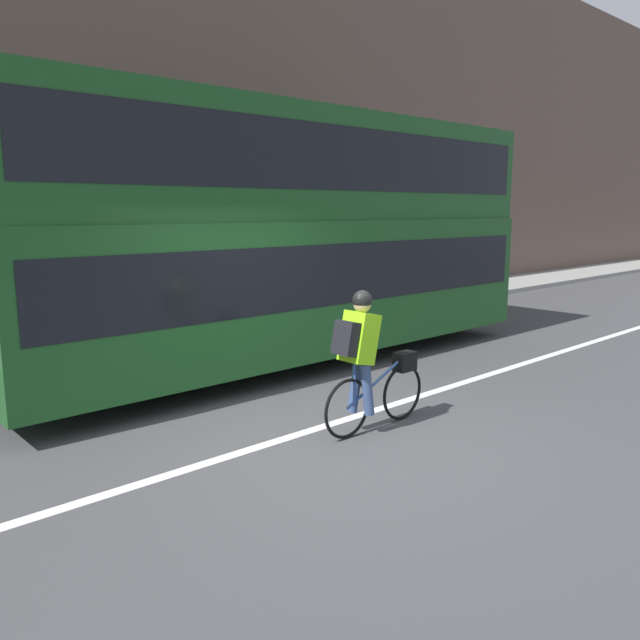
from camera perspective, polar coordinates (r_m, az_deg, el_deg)
The scene contains 7 objects.
ground_plane at distance 6.86m, azimuth 1.06°, elevation -10.61°, with size 80.00×80.00×0.00m, color #424244.
road_center_line at distance 7.06m, azimuth -0.56°, elevation -9.97°, with size 50.00×0.14×0.01m, color silver.
sidewalk_curb at distance 11.76m, azimuth -19.34°, elevation -2.07°, with size 60.00×2.15×0.12m.
building_facade at distance 12.91m, azimuth -22.98°, elevation 20.75°, with size 60.00×0.30×9.96m.
bus at distance 9.82m, azimuth -3.31°, elevation 8.32°, with size 9.04×2.53×3.84m.
cyclist_on_bike at distance 6.77m, azimuth 4.24°, elevation -3.33°, with size 1.56×0.32×1.59m.
trash_bin at distance 11.56m, azimuth -19.22°, elevation 0.57°, with size 0.53×0.53×1.00m.
Camera 1 is at (-4.40, -4.67, 2.43)m, focal length 35.00 mm.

